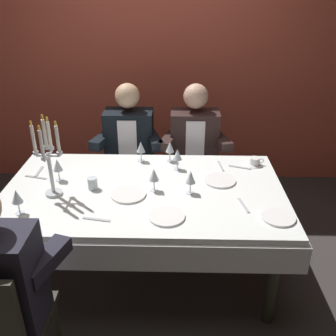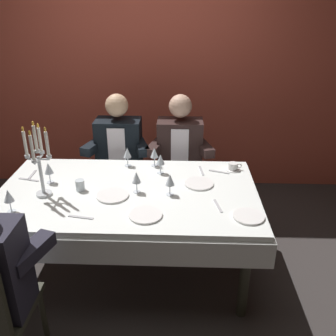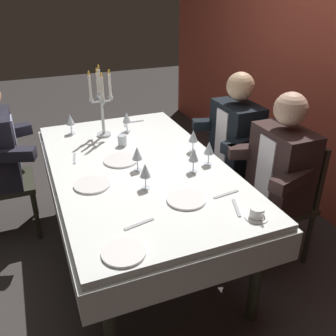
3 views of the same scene
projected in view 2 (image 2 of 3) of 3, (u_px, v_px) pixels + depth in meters
The scene contains 25 objects.
ground_plane at pixel (131, 270), 3.04m from camera, with size 12.00×12.00×0.00m, color #35302F.
back_wall at pixel (146, 66), 3.97m from camera, with size 6.00×0.12×2.70m, color #C14E3B.
dining_table at pixel (128, 204), 2.78m from camera, with size 1.94×1.14×0.74m.
candelabra at pixel (39, 162), 2.55m from camera, with size 0.19×0.19×0.55m.
dinner_plate_0 at pixel (112, 195), 2.64m from camera, with size 0.23×0.23×0.01m, color white.
dinner_plate_1 at pixel (145, 215), 2.41m from camera, with size 0.22×0.22×0.01m, color white.
dinner_plate_2 at pixel (199, 184), 2.81m from camera, with size 0.22×0.22×0.01m, color white.
dinner_plate_3 at pixel (248, 216), 2.39m from camera, with size 0.20×0.20×0.01m, color white.
wine_glass_0 at pixel (160, 160), 2.94m from camera, with size 0.07×0.07×0.16m.
wine_glass_1 at pixel (154, 153), 3.07m from camera, with size 0.07×0.07×0.16m.
wine_glass_2 at pixel (49, 169), 2.79m from camera, with size 0.07×0.07×0.16m.
wine_glass_3 at pixel (136, 178), 2.65m from camera, with size 0.07×0.07×0.16m.
wine_glass_4 at pixel (170, 180), 2.62m from camera, with size 0.07×0.07×0.16m.
wine_glass_5 at pixel (127, 153), 3.07m from camera, with size 0.07×0.07×0.16m.
wine_glass_6 at pixel (9, 196), 2.41m from camera, with size 0.07×0.07×0.16m.
water_tumbler_0 at pixel (80, 185), 2.71m from camera, with size 0.07×0.07×0.08m, color silver.
coffee_cup_0 at pixel (233, 167), 3.03m from camera, with size 0.13×0.12×0.06m.
fork_0 at pixel (201, 171), 3.02m from camera, with size 0.17×0.02×0.01m, color #B7B7BC.
spoon_1 at pixel (219, 172), 3.00m from camera, with size 0.17×0.02×0.01m, color #B7B7BC.
spoon_2 at pixel (32, 175), 2.95m from camera, with size 0.17×0.02×0.01m, color #B7B7BC.
fork_3 at pixel (29, 180), 2.88m from camera, with size 0.17×0.02×0.01m, color #B7B7BC.
fork_4 at pixel (218, 206), 2.52m from camera, with size 0.17×0.02×0.01m, color #B7B7BC.
spoon_5 at pixel (81, 217), 2.39m from camera, with size 0.17×0.02×0.01m, color #B7B7BC.
seated_diner_1 at pixel (119, 146), 3.54m from camera, with size 0.63×0.48×1.24m.
seated_diner_2 at pixel (180, 147), 3.52m from camera, with size 0.63×0.48×1.24m.
Camera 2 is at (0.39, -2.39, 2.04)m, focal length 39.69 mm.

